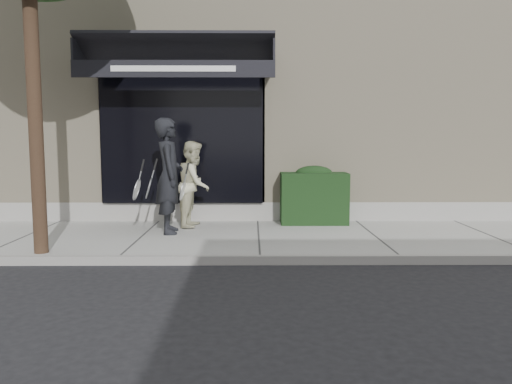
{
  "coord_description": "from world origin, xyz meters",
  "views": [
    {
      "loc": [
        -0.11,
        -8.49,
        1.78
      ],
      "look_at": [
        -0.04,
        0.6,
        0.81
      ],
      "focal_mm": 35.0,
      "sensor_mm": 36.0,
      "label": 1
    }
  ],
  "objects": [
    {
      "name": "hedge",
      "position": [
        1.1,
        1.25,
        0.66
      ],
      "size": [
        1.3,
        0.7,
        1.14
      ],
      "color": "black",
      "rests_on": "sidewalk"
    },
    {
      "name": "ground",
      "position": [
        0.0,
        0.0,
        0.0
      ],
      "size": [
        80.0,
        80.0,
        0.0
      ],
      "primitive_type": "plane",
      "color": "black",
      "rests_on": "ground"
    },
    {
      "name": "pedestrian_front",
      "position": [
        -1.57,
        0.24,
        1.13
      ],
      "size": [
        0.87,
        0.98,
        2.02
      ],
      "color": "black",
      "rests_on": "sidewalk"
    },
    {
      "name": "sidewalk",
      "position": [
        0.0,
        0.0,
        0.06
      ],
      "size": [
        20.0,
        3.0,
        0.12
      ],
      "primitive_type": "cube",
      "color": "#999994",
      "rests_on": "ground"
    },
    {
      "name": "curb",
      "position": [
        0.0,
        -1.55,
        0.07
      ],
      "size": [
        20.0,
        0.1,
        0.14
      ],
      "primitive_type": "cube",
      "color": "gray",
      "rests_on": "ground"
    },
    {
      "name": "pedestrian_back",
      "position": [
        -1.21,
        0.9,
        0.93
      ],
      "size": [
        0.69,
        0.93,
        1.62
      ],
      "color": "beige",
      "rests_on": "sidewalk"
    },
    {
      "name": "building_facade",
      "position": [
        -0.01,
        4.96,
        2.74
      ],
      "size": [
        14.3,
        8.04,
        5.64
      ],
      "color": "beige",
      "rests_on": "ground"
    }
  ]
}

